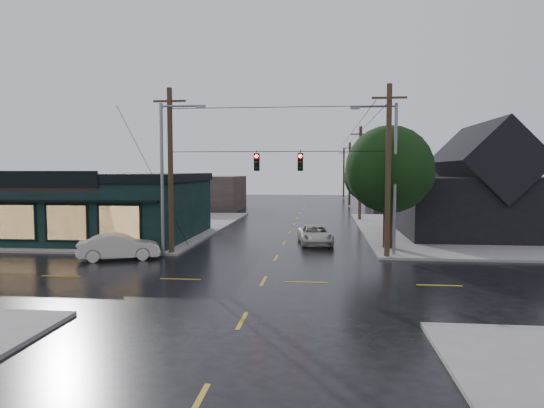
# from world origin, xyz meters

# --- Properties ---
(ground_plane) EXTENTS (160.00, 160.00, 0.00)m
(ground_plane) POSITION_xyz_m (0.00, 0.00, 0.00)
(ground_plane) COLOR black
(sidewalk_nw) EXTENTS (28.00, 28.00, 0.15)m
(sidewalk_nw) POSITION_xyz_m (-20.00, 20.00, 0.07)
(sidewalk_nw) COLOR gray
(sidewalk_nw) RESTS_ON ground
(sidewalk_ne) EXTENTS (28.00, 28.00, 0.15)m
(sidewalk_ne) POSITION_xyz_m (20.00, 20.00, 0.07)
(sidewalk_ne) COLOR gray
(sidewalk_ne) RESTS_ON ground
(pizza_shop) EXTENTS (16.30, 12.34, 4.90)m
(pizza_shop) POSITION_xyz_m (-15.00, 12.94, 2.56)
(pizza_shop) COLOR black
(pizza_shop) RESTS_ON ground
(ne_building) EXTENTS (12.60, 11.60, 8.75)m
(ne_building) POSITION_xyz_m (15.00, 17.00, 4.47)
(ne_building) COLOR black
(ne_building) RESTS_ON ground
(corner_tree) EXTENTS (5.68, 5.68, 7.95)m
(corner_tree) POSITION_xyz_m (7.00, 9.79, 5.22)
(corner_tree) COLOR black
(corner_tree) RESTS_ON ground
(utility_pole_nw) EXTENTS (2.00, 0.32, 10.15)m
(utility_pole_nw) POSITION_xyz_m (-6.50, 6.50, 0.00)
(utility_pole_nw) COLOR #302315
(utility_pole_nw) RESTS_ON ground
(utility_pole_ne) EXTENTS (2.00, 0.32, 10.15)m
(utility_pole_ne) POSITION_xyz_m (6.50, 6.50, 0.00)
(utility_pole_ne) COLOR #302315
(utility_pole_ne) RESTS_ON ground
(utility_pole_far_a) EXTENTS (2.00, 0.32, 9.65)m
(utility_pole_far_a) POSITION_xyz_m (6.50, 28.00, 0.00)
(utility_pole_far_a) COLOR #302315
(utility_pole_far_a) RESTS_ON ground
(utility_pole_far_b) EXTENTS (2.00, 0.32, 9.15)m
(utility_pole_far_b) POSITION_xyz_m (6.50, 48.00, 0.00)
(utility_pole_far_b) COLOR #302315
(utility_pole_far_b) RESTS_ON ground
(utility_pole_far_c) EXTENTS (2.00, 0.32, 9.15)m
(utility_pole_far_c) POSITION_xyz_m (6.50, 68.00, 0.00)
(utility_pole_far_c) COLOR #302315
(utility_pole_far_c) RESTS_ON ground
(span_signal_assembly) EXTENTS (13.00, 0.48, 1.23)m
(span_signal_assembly) POSITION_xyz_m (0.10, 6.50, 5.70)
(span_signal_assembly) COLOR black
(span_signal_assembly) RESTS_ON ground
(streetlight_nw) EXTENTS (5.40, 0.30, 9.15)m
(streetlight_nw) POSITION_xyz_m (-6.80, 5.80, 0.00)
(streetlight_nw) COLOR slate
(streetlight_nw) RESTS_ON ground
(streetlight_ne) EXTENTS (5.40, 0.30, 9.15)m
(streetlight_ne) POSITION_xyz_m (7.00, 7.20, 0.00)
(streetlight_ne) COLOR slate
(streetlight_ne) RESTS_ON ground
(bg_building_west) EXTENTS (12.00, 10.00, 4.40)m
(bg_building_west) POSITION_xyz_m (-14.00, 40.00, 2.20)
(bg_building_west) COLOR #352B26
(bg_building_west) RESTS_ON ground
(bg_building_east) EXTENTS (14.00, 12.00, 5.60)m
(bg_building_east) POSITION_xyz_m (16.00, 45.00, 2.80)
(bg_building_east) COLOR #242428
(bg_building_east) RESTS_ON ground
(sedan_cream) EXTENTS (4.85, 3.15, 1.51)m
(sedan_cream) POSITION_xyz_m (-9.01, 4.57, 0.75)
(sedan_cream) COLOR beige
(sedan_cream) RESTS_ON ground
(suv_silver) EXTENTS (2.79, 4.99, 1.32)m
(suv_silver) POSITION_xyz_m (2.21, 11.64, 0.66)
(suv_silver) COLOR beige
(suv_silver) RESTS_ON ground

